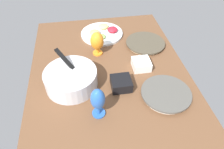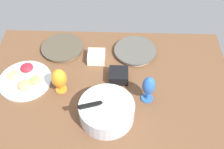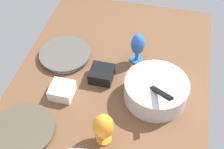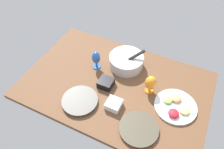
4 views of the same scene
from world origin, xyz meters
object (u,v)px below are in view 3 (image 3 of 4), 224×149
Objects in this scene: dinner_plate_left at (65,54)px; hurricane_glass_orange at (103,127)px; mixing_bowl at (156,90)px; hurricane_glass_blue at (138,45)px; dinner_plate_right at (23,130)px; square_bowl_black at (102,74)px; square_bowl_white at (62,90)px.

hurricane_glass_orange reaches higher than dinner_plate_left.
mixing_bowl is at bearing 146.83° from hurricane_glass_orange.
dinner_plate_left is at bearing -80.91° from hurricane_glass_blue.
dinner_plate_right is at bearing -2.47° from dinner_plate_left.
square_bowl_black is at bearing -163.93° from hurricane_glass_orange.
dinner_plate_left is 52.09cm from dinner_plate_right.
mixing_bowl reaches higher than dinner_plate_left.
square_bowl_white is at bearing -126.91° from hurricane_glass_orange.
hurricane_glass_blue is 47.37cm from square_bowl_white.
mixing_bowl is at bearing 72.12° from dinner_plate_left.
hurricane_glass_blue is at bearing -150.07° from mixing_bowl.
hurricane_glass_orange is (47.24, 35.19, 8.74)cm from dinner_plate_left.
hurricane_glass_blue reaches higher than dinner_plate_right.
hurricane_glass_orange is (29.63, -19.37, 4.31)cm from mixing_bowl.
dinner_plate_right is 73.30cm from hurricane_glass_blue.
dinner_plate_right is 49.02cm from square_bowl_black.
dinner_plate_right is at bearing -21.98° from square_bowl_white.
square_bowl_white is 22.95cm from square_bowl_black.
hurricane_glass_orange is at bearing 16.07° from square_bowl_black.
square_bowl_black is at bearing 65.66° from dinner_plate_left.
dinner_plate_left is 0.99× the size of dinner_plate_right.
hurricane_glass_orange is 38.08cm from square_bowl_black.
dinner_plate_left reaches higher than dinner_plate_right.
dinner_plate_right is at bearing -82.69° from hurricane_glass_orange.
hurricane_glass_blue is at bearing 99.09° from dinner_plate_left.
hurricane_glass_orange is 34.77cm from square_bowl_white.
hurricane_glass_blue is 54.04cm from hurricane_glass_orange.
mixing_bowl is 35.66cm from hurricane_glass_orange.
square_bowl_white reaches higher than dinner_plate_left.
square_bowl_black reaches higher than square_bowl_white.
mixing_bowl is 1.67× the size of hurricane_glass_blue.
dinner_plate_left is 27.31cm from square_bowl_black.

